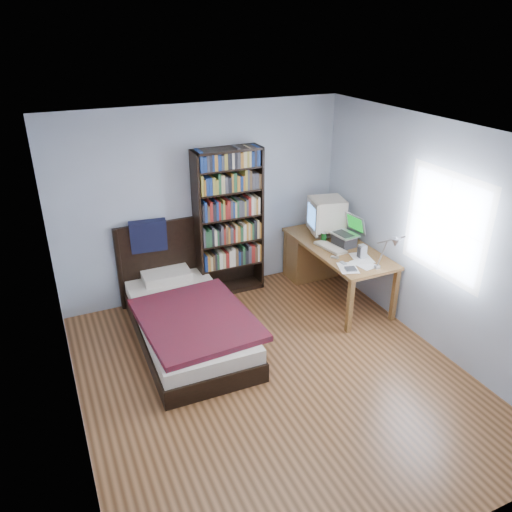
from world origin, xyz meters
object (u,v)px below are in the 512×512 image
(desk, at_px, (318,253))
(desk_lamp, at_px, (393,245))
(keyboard, at_px, (330,247))
(bed, at_px, (185,317))
(laptop, at_px, (346,237))
(bookshelf, at_px, (229,223))
(speaker, at_px, (362,252))
(soda_can, at_px, (324,238))
(crt_monitor, at_px, (325,214))

(desk, distance_m, desk_lamp, 1.74)
(keyboard, height_order, bed, bed)
(laptop, relative_size, keyboard, 0.88)
(desk, relative_size, bed, 0.78)
(bookshelf, relative_size, bed, 0.89)
(bookshelf, bearing_deg, desk_lamp, -56.99)
(desk, xyz_separation_m, desk_lamp, (-0.04, -1.56, 0.77))
(desk, bearing_deg, speaker, -85.54)
(laptop, relative_size, bookshelf, 0.20)
(desk_lamp, relative_size, soda_can, 4.40)
(desk, relative_size, keyboard, 3.75)
(keyboard, bearing_deg, desk, 65.82)
(desk_lamp, height_order, bed, desk_lamp)
(keyboard, bearing_deg, crt_monitor, 58.78)
(speaker, bearing_deg, keyboard, 118.65)
(laptop, relative_size, speaker, 2.35)
(laptop, relative_size, desk_lamp, 0.70)
(bed, bearing_deg, speaker, -8.97)
(bed, bearing_deg, keyboard, 1.49)
(desk_lamp, bearing_deg, soda_can, 92.75)
(keyboard, xyz_separation_m, speaker, (0.20, -0.40, 0.07))
(laptop, height_order, bed, bed)
(desk_lamp, distance_m, keyboard, 1.15)
(desk_lamp, distance_m, bookshelf, 2.17)
(crt_monitor, bearing_deg, desk_lamp, -93.05)
(crt_monitor, distance_m, desk_lamp, 1.49)
(crt_monitor, relative_size, speaker, 3.15)
(laptop, bearing_deg, speaker, -93.55)
(keyboard, relative_size, soda_can, 3.49)
(laptop, bearing_deg, bookshelf, 150.06)
(soda_can, bearing_deg, crt_monitor, 56.89)
(speaker, xyz_separation_m, bed, (-2.18, 0.34, -0.56))
(laptop, height_order, keyboard, laptop)
(keyboard, xyz_separation_m, bookshelf, (-1.09, 0.76, 0.24))
(desk_lamp, bearing_deg, keyboard, 94.83)
(desk, height_order, desk_lamp, desk_lamp)
(desk, relative_size, desk_lamp, 2.98)
(keyboard, height_order, speaker, speaker)
(bookshelf, bearing_deg, soda_can, -26.19)
(desk_lamp, bearing_deg, desk, 88.49)
(speaker, bearing_deg, bed, 172.87)
(soda_can, bearing_deg, desk_lamp, -87.25)
(keyboard, distance_m, bed, 2.04)
(laptop, xyz_separation_m, keyboard, (-0.22, -0.00, -0.10))
(soda_can, xyz_separation_m, bed, (-2.01, -0.26, -0.54))
(desk, bearing_deg, keyboard, -104.46)
(bed, bearing_deg, laptop, 1.45)
(bookshelf, bearing_deg, laptop, -29.94)
(speaker, distance_m, bookshelf, 1.74)
(soda_can, bearing_deg, speaker, -74.20)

